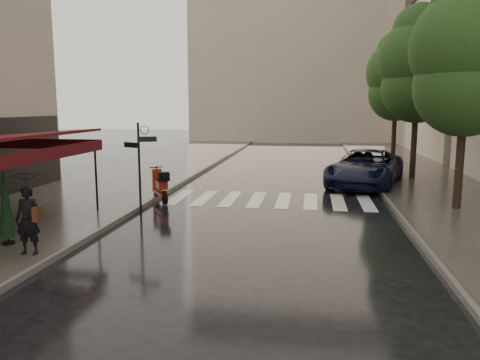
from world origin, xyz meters
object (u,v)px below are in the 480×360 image
(scooter, at_px, (161,187))
(pedestrian_with_umbrella, at_px, (26,187))
(parked_car, at_px, (365,168))
(parasol_back, at_px, (5,201))

(scooter, bearing_deg, pedestrian_with_umbrella, -129.24)
(parked_car, bearing_deg, parasol_back, -114.98)
(scooter, height_order, parked_car, parked_car)
(pedestrian_with_umbrella, distance_m, scooter, 7.19)
(pedestrian_with_umbrella, bearing_deg, scooter, 79.16)
(scooter, distance_m, parasol_back, 6.70)
(parked_car, distance_m, parasol_back, 15.19)
(pedestrian_with_umbrella, relative_size, scooter, 1.44)
(scooter, relative_size, parasol_back, 0.81)
(scooter, xyz_separation_m, parasol_back, (-1.99, -6.36, 0.67))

